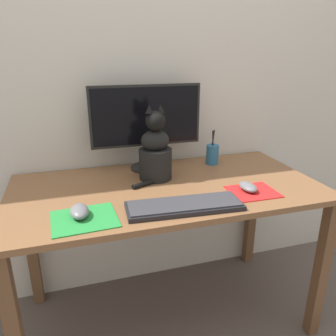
{
  "coord_description": "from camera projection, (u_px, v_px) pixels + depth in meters",
  "views": [
    {
      "loc": [
        -0.38,
        -1.29,
        1.29
      ],
      "look_at": [
        -0.01,
        -0.07,
        0.83
      ],
      "focal_mm": 35.0,
      "sensor_mm": 36.0,
      "label": 1
    }
  ],
  "objects": [
    {
      "name": "pen_cup",
      "position": [
        212.0,
        154.0,
        1.72
      ],
      "size": [
        0.07,
        0.07,
        0.18
      ],
      "color": "#286089",
      "rests_on": "desk"
    },
    {
      "name": "computer_mouse_left",
      "position": [
        79.0,
        211.0,
        1.17
      ],
      "size": [
        0.07,
        0.11,
        0.04
      ],
      "color": "slate",
      "rests_on": "mousepad_left"
    },
    {
      "name": "cat",
      "position": [
        155.0,
        152.0,
        1.49
      ],
      "size": [
        0.21,
        0.19,
        0.35
      ],
      "rotation": [
        0.0,
        0.0,
        0.02
      ],
      "color": "black",
      "rests_on": "desk"
    },
    {
      "name": "desk",
      "position": [
        167.0,
        205.0,
        1.49
      ],
      "size": [
        1.36,
        0.69,
        0.72
      ],
      "color": "brown",
      "rests_on": "ground_plane"
    },
    {
      "name": "keyboard",
      "position": [
        183.0,
        206.0,
        1.24
      ],
      "size": [
        0.45,
        0.18,
        0.02
      ],
      "rotation": [
        0.0,
        0.0,
        -0.07
      ],
      "color": "black",
      "rests_on": "desk"
    },
    {
      "name": "mousepad_right",
      "position": [
        253.0,
        192.0,
        1.39
      ],
      "size": [
        0.2,
        0.17,
        0.0
      ],
      "rotation": [
        0.0,
        0.0,
        -0.02
      ],
      "color": "red",
      "rests_on": "desk"
    },
    {
      "name": "mousepad_left",
      "position": [
        84.0,
        219.0,
        1.16
      ],
      "size": [
        0.24,
        0.21,
        0.0
      ],
      "rotation": [
        0.0,
        0.0,
        0.06
      ],
      "color": "#238438",
      "rests_on": "desk"
    },
    {
      "name": "computer_mouse_right",
      "position": [
        248.0,
        187.0,
        1.39
      ],
      "size": [
        0.06,
        0.11,
        0.03
      ],
      "color": "slate",
      "rests_on": "mousepad_right"
    },
    {
      "name": "wall_back",
      "position": [
        145.0,
        59.0,
        1.61
      ],
      "size": [
        7.0,
        0.04,
        2.5
      ],
      "color": "beige",
      "rests_on": "ground_plane"
    },
    {
      "name": "ground_plane",
      "position": [
        167.0,
        314.0,
        1.7
      ],
      "size": [
        12.0,
        12.0,
        0.0
      ],
      "primitive_type": "plane",
      "color": "#564C47"
    },
    {
      "name": "monitor",
      "position": [
        146.0,
        121.0,
        1.59
      ],
      "size": [
        0.54,
        0.17,
        0.42
      ],
      "color": "black",
      "rests_on": "desk"
    }
  ]
}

